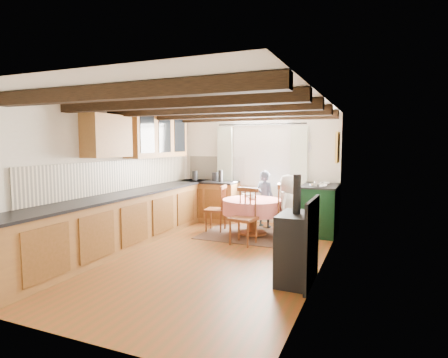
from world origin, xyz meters
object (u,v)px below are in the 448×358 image
at_px(chair_near, 243,217).
at_px(aga_range, 319,209).
at_px(cup, 252,197).
at_px(chair_right, 288,212).
at_px(child_far, 265,199).
at_px(chair_left, 216,208).
at_px(dining_table, 252,217).
at_px(cast_iron_stove, 296,229).
at_px(child_right, 288,207).

distance_m(chair_near, aga_range, 1.75).
height_order(chair_near, cup, chair_near).
relative_size(chair_right, child_far, 0.87).
relative_size(chair_near, chair_left, 1.06).
bearing_deg(chair_left, dining_table, 80.64).
height_order(chair_left, cast_iron_stove, cast_iron_stove).
distance_m(child_right, cup, 0.73).
height_order(dining_table, child_right, child_right).
height_order(aga_range, child_right, child_right).
distance_m(chair_near, cup, 0.75).
height_order(dining_table, chair_right, chair_right).
distance_m(aga_range, cast_iron_stove, 2.77).
height_order(chair_near, chair_right, chair_right).
xyz_separation_m(chair_left, cast_iron_stove, (2.09, -2.15, 0.23)).
bearing_deg(child_right, child_far, 50.32).
distance_m(chair_near, child_right, 0.93).
height_order(chair_left, child_right, child_right).
xyz_separation_m(chair_right, child_right, (-0.02, 0.05, 0.08)).
xyz_separation_m(dining_table, child_right, (0.70, -0.03, 0.25)).
height_order(chair_right, child_right, child_right).
relative_size(dining_table, chair_left, 1.23).
bearing_deg(cast_iron_stove, aga_range, 92.28).
xyz_separation_m(aga_range, cast_iron_stove, (0.11, -2.76, 0.20)).
bearing_deg(cast_iron_stove, chair_left, 134.21).
relative_size(cast_iron_stove, child_right, 1.15).
xyz_separation_m(aga_range, child_right, (-0.47, -0.68, 0.11)).
bearing_deg(aga_range, dining_table, -151.17).
relative_size(child_far, cup, 11.42).
relative_size(dining_table, aga_range, 1.08).
height_order(cast_iron_stove, cup, cast_iron_stove).
bearing_deg(dining_table, child_far, 87.88).
xyz_separation_m(aga_range, child_far, (-1.15, 0.10, 0.11)).
height_order(cast_iron_stove, child_right, cast_iron_stove).
relative_size(dining_table, chair_right, 1.11).
xyz_separation_m(chair_near, aga_range, (1.11, 1.35, -0.01)).
bearing_deg(aga_range, chair_left, -162.61).
bearing_deg(child_far, dining_table, 106.92).
distance_m(cast_iron_stove, child_right, 2.17).
height_order(dining_table, cast_iron_stove, cast_iron_stove).
xyz_separation_m(chair_right, child_far, (-0.70, 0.83, 0.08)).
bearing_deg(chair_near, cup, 103.68).
height_order(chair_near, child_far, child_far).
distance_m(child_far, child_right, 1.03).
relative_size(chair_near, aga_range, 0.93).
height_order(dining_table, chair_near, chair_near).
bearing_deg(chair_right, dining_table, 68.43).
relative_size(chair_left, child_far, 0.78).
height_order(cast_iron_stove, child_far, cast_iron_stove).
bearing_deg(chair_left, chair_right, 78.49).
bearing_deg(chair_left, cast_iron_stove, 36.97).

